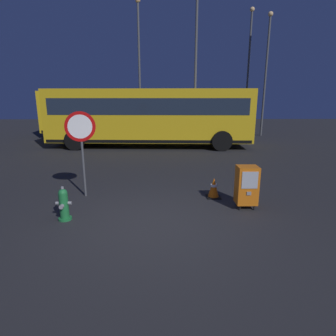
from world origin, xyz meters
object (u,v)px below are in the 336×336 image
bus_far (122,111)px  street_light_far_right (139,62)px  stop_sign (81,136)px  bus_near (150,115)px  street_light_near_left (249,65)px  traffic_cone (214,188)px  street_light_near_right (196,62)px  fire_hydrant (64,204)px  newspaper_box_primary (247,185)px  street_light_far_left (266,68)px

bus_far → street_light_far_right: bearing=-44.6°
bus_far → stop_sign: bearing=-92.7°
stop_sign → bus_near: size_ratio=0.21×
bus_near → street_light_near_left: (6.79, 5.74, 3.15)m
traffic_cone → bus_near: bearing=104.2°
street_light_near_left → street_light_near_right: bearing=-132.8°
stop_sign → street_light_near_right: (3.89, 8.98, 2.88)m
bus_near → bus_far: (-2.20, 4.90, 0.00)m
street_light_far_right → street_light_near_right: bearing=-39.0°
bus_near → street_light_far_right: bearing=104.7°
fire_hydrant → street_light_near_right: size_ratio=0.10×
fire_hydrant → newspaper_box_primary: newspaper_box_primary is taller
traffic_cone → street_light_near_left: bearing=70.9°
fire_hydrant → bus_far: bearing=93.1°
bus_near → street_light_far_right: size_ratio=1.25×
newspaper_box_primary → stop_sign: stop_sign is taller
stop_sign → street_light_far_left: size_ratio=0.28×
bus_far → street_light_near_left: 9.56m
traffic_cone → street_light_far_left: street_light_far_left is taller
fire_hydrant → stop_sign: 1.94m
bus_far → street_light_near_right: 6.64m
street_light_far_left → stop_sign: bearing=-126.2°
street_light_near_left → street_light_far_left: bearing=-59.9°
traffic_cone → street_light_near_right: size_ratio=0.07×
stop_sign → traffic_cone: size_ratio=4.21×
fire_hydrant → bus_near: bus_near is taller
stop_sign → bus_far: bus_far is taller
newspaper_box_primary → street_light_near_right: bearing=90.9°
bus_near → street_light_far_left: street_light_far_left is taller
bus_near → street_light_near_right: 3.90m
stop_sign → street_light_far_right: bearing=87.1°
fire_hydrant → bus_far: (-0.78, 14.24, 1.36)m
street_light_near_left → street_light_far_right: street_light_near_left is taller
fire_hydrant → stop_sign: size_ratio=0.33×
bus_far → street_light_far_right: size_ratio=1.26×
newspaper_box_primary → street_light_far_left: (4.93, 13.14, 3.96)m
fire_hydrant → bus_near: size_ratio=0.07×
stop_sign → street_light_far_right: 12.10m
fire_hydrant → stop_sign: (0.04, 1.48, 1.25)m
newspaper_box_primary → traffic_cone: bearing=130.6°
traffic_cone → street_light_far_right: bearing=103.4°
bus_far → street_light_far_left: bearing=-9.4°
street_light_far_left → traffic_cone: bearing=-114.1°
stop_sign → street_light_far_left: bearing=53.8°
bus_near → street_light_near_right: (2.51, 1.11, 2.78)m
stop_sign → street_light_near_right: size_ratio=0.29×
fire_hydrant → street_light_far_right: 13.89m
bus_far → street_light_near_left: street_light_near_left is taller
newspaper_box_primary → stop_sign: (-4.04, 0.90, 1.03)m
stop_sign → bus_near: bearing=80.0°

